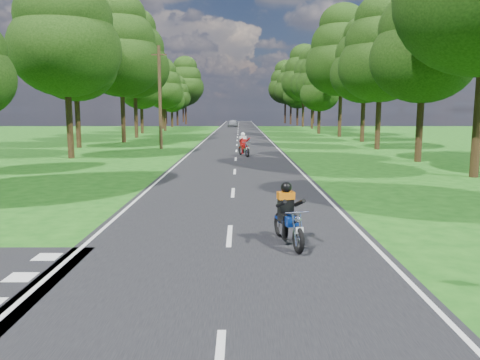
{
  "coord_description": "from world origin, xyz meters",
  "views": [
    {
      "loc": [
        0.25,
        -9.16,
        3.08
      ],
      "look_at": [
        0.26,
        4.0,
        1.1
      ],
      "focal_mm": 35.0,
      "sensor_mm": 36.0,
      "label": 1
    }
  ],
  "objects": [
    {
      "name": "rider_far_red",
      "position": [
        0.53,
        21.92,
        0.81
      ],
      "size": [
        1.14,
        2.0,
        1.58
      ],
      "primitive_type": null,
      "rotation": [
        0.0,
        0.0,
        0.29
      ],
      "color": "#980C0B",
      "rests_on": "main_road"
    },
    {
      "name": "telegraph_pole",
      "position": [
        -6.0,
        28.0,
        4.07
      ],
      "size": [
        1.2,
        0.26,
        8.0
      ],
      "color": "#382616",
      "rests_on": "ground"
    },
    {
      "name": "road_markings",
      "position": [
        -0.14,
        48.13,
        0.02
      ],
      "size": [
        7.4,
        140.0,
        0.01
      ],
      "color": "silver",
      "rests_on": "main_road"
    },
    {
      "name": "main_road",
      "position": [
        0.0,
        50.0,
        0.01
      ],
      "size": [
        7.0,
        140.0,
        0.02
      ],
      "primitive_type": "cube",
      "color": "black",
      "rests_on": "ground"
    },
    {
      "name": "treeline",
      "position": [
        1.43,
        60.06,
        8.25
      ],
      "size": [
        40.0,
        115.35,
        14.78
      ],
      "color": "black",
      "rests_on": "ground"
    },
    {
      "name": "distant_car",
      "position": [
        -0.95,
        76.04,
        0.69
      ],
      "size": [
        1.98,
        4.05,
        1.33
      ],
      "primitive_type": "imported",
      "rotation": [
        0.0,
        0.0,
        -0.11
      ],
      "color": "#B6B8BD",
      "rests_on": "main_road"
    },
    {
      "name": "rider_near_blue",
      "position": [
        1.36,
        1.25,
        0.73
      ],
      "size": [
        0.91,
        1.79,
        1.42
      ],
      "primitive_type": null,
      "rotation": [
        0.0,
        0.0,
        0.21
      ],
      "color": "navy",
      "rests_on": "main_road"
    },
    {
      "name": "ground",
      "position": [
        0.0,
        0.0,
        0.0
      ],
      "size": [
        160.0,
        160.0,
        0.0
      ],
      "primitive_type": "plane",
      "color": "#164F12",
      "rests_on": "ground"
    }
  ]
}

